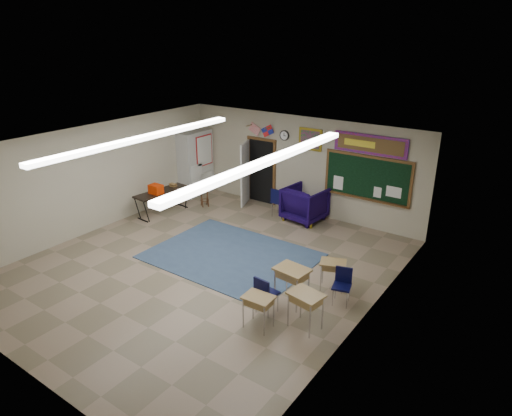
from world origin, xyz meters
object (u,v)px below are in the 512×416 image
Objects in this scene: student_desk_front_left at (292,284)px; folding_table at (162,201)px; wooden_stool at (205,197)px; student_desk_front_right at (332,274)px; wingback_armchair at (305,204)px.

folding_table is (-5.88, 1.99, -0.06)m from student_desk_front_left.
wooden_stool is (-5.22, 3.21, -0.15)m from student_desk_front_left.
student_desk_front_right is 0.37× the size of folding_table.
student_desk_front_right is (0.43, 1.02, -0.09)m from student_desk_front_left.
folding_table is (-3.87, -2.10, -0.12)m from wingback_armchair.
student_desk_front_right is 1.11× the size of wooden_stool.
wingback_armchair is at bearing 107.98° from student_desk_front_right.
student_desk_front_left is 1.37× the size of wooden_stool.
folding_table reaches higher than student_desk_front_left.
folding_table is at bearing 150.75° from student_desk_front_right.
student_desk_front_left reaches higher than student_desk_front_right.
wingback_armchair is at bearing 33.67° from folding_table.
wingback_armchair is 1.70× the size of student_desk_front_right.
folding_table reaches higher than wooden_stool.
student_desk_front_right is at bearing -21.16° from wooden_stool.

